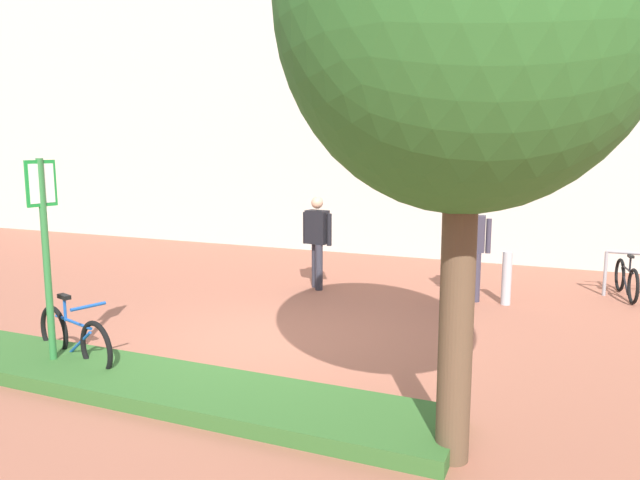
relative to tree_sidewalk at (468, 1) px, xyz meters
The scene contains 9 objects.
ground_plane 5.11m from the tree_sidewalk, 143.59° to the left, with size 60.00×60.00×0.00m, color #9E5B47.
building_facade 10.15m from the tree_sidewalk, 106.36° to the left, with size 28.00×1.20×10.00m, color beige.
planter_strip 5.03m from the tree_sidewalk, behind, with size 7.00×1.10×0.16m, color #336028.
tree_sidewalk is the anchor object (origin of this frame).
parking_sign_post 5.12m from the tree_sidewalk, behind, with size 0.09×0.36×2.49m.
bike_at_sign 5.69m from the tree_sidewalk, behind, with size 1.62×0.61×0.86m.
bollard_steel 6.31m from the tree_sidewalk, 91.08° to the left, with size 0.16×0.16×0.90m, color #ADADB2.
person_suited_navy 6.17m from the tree_sidewalk, 97.22° to the left, with size 0.61×0.32×1.72m.
person_suited_dark 6.85m from the tree_sidewalk, 123.52° to the left, with size 0.60×0.33×1.72m.
Camera 1 is at (3.63, -6.85, 2.61)m, focal length 33.44 mm.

